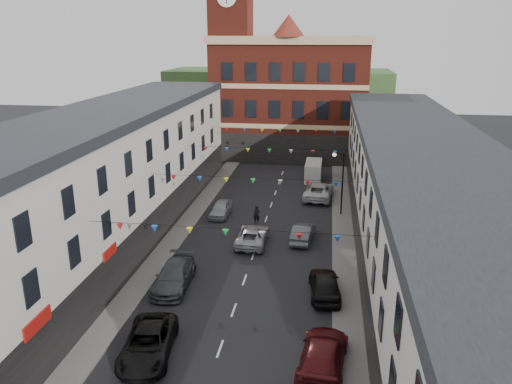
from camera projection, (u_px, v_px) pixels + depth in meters
The scene contains 19 objects.
ground at pixel (245, 280), 34.46m from camera, with size 160.00×160.00×0.00m, color black.
pavement_left at pixel (158, 260), 37.27m from camera, with size 1.80×64.00×0.15m, color #605E5B.
pavement_right at pixel (345, 272), 35.37m from camera, with size 1.80×64.00×0.15m, color #605E5B.
terrace_left at pixel (83, 194), 35.40m from camera, with size 8.40×56.00×10.70m.
terrace_right at pixel (426, 218), 32.31m from camera, with size 8.40×56.00×9.70m.
civic_building at pixel (290, 96), 67.78m from camera, with size 20.60×13.30×18.50m.
clock_tower at pixel (231, 44), 63.98m from camera, with size 5.60×5.60×30.00m.
distant_hill at pixel (279, 98), 91.97m from camera, with size 40.00×14.00×10.00m, color #305226.
street_lamp at pixel (340, 175), 45.58m from camera, with size 1.10×0.36×6.00m.
car_left_c at pixel (148, 343), 26.13m from camera, with size 2.48×5.37×1.49m, color black.
car_left_d at pixel (174, 276), 33.34m from camera, with size 2.19×5.38×1.56m, color #414548.
car_left_e at pixel (221, 209), 46.44m from camera, with size 1.62×4.02×1.37m, color #9DA1A6.
car_right_c at pixel (323, 355), 25.09m from camera, with size 2.25×5.54×1.61m, color #4B0F12.
car_right_d at pixel (325, 284), 32.17m from camera, with size 1.89×4.69×1.60m, color black.
car_right_e at pixel (303, 233), 40.79m from camera, with size 1.51×4.34×1.43m, color #53565B.
car_right_f at pixel (319, 191), 51.33m from camera, with size 2.74×5.94×1.65m, color silver.
moving_car at pixel (252, 235), 40.23m from camera, with size 2.34×5.07×1.41m, color #A5A8AC.
white_van at pixel (313, 171), 57.88m from camera, with size 1.83×4.75×2.10m, color silver.
pedestrian at pixel (257, 215), 44.46m from camera, with size 0.60×0.39×1.65m, color black.
Camera 1 is at (5.25, -30.56, 16.22)m, focal length 35.00 mm.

